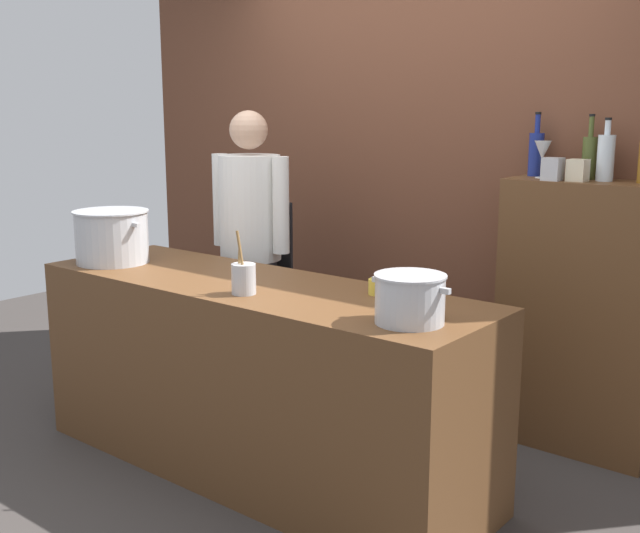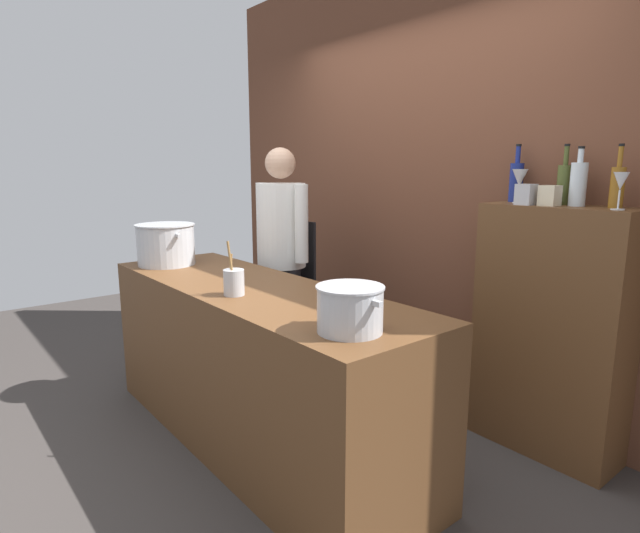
% 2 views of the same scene
% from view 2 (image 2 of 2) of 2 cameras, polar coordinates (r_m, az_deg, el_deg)
% --- Properties ---
extents(ground_plane, '(8.00, 8.00, 0.00)m').
position_cam_2_polar(ground_plane, '(3.10, -7.00, -18.63)').
color(ground_plane, '#383330').
extents(brick_back_panel, '(4.40, 0.10, 3.00)m').
position_cam_2_polar(brick_back_panel, '(3.63, 11.78, 10.34)').
color(brick_back_panel, brown).
rests_on(brick_back_panel, ground_plane).
extents(prep_counter, '(2.27, 0.70, 0.90)m').
position_cam_2_polar(prep_counter, '(2.90, -7.21, -10.88)').
color(prep_counter, brown).
rests_on(prep_counter, ground_plane).
extents(bar_cabinet, '(0.76, 0.32, 1.34)m').
position_cam_2_polar(bar_cabinet, '(3.01, 24.31, -6.62)').
color(bar_cabinet, brown).
rests_on(bar_cabinet, ground_plane).
extents(chef, '(0.53, 0.37, 1.66)m').
position_cam_2_polar(chef, '(3.60, -4.25, 1.98)').
color(chef, black).
rests_on(chef, ground_plane).
extents(stockpot_large, '(0.44, 0.38, 0.27)m').
position_cam_2_polar(stockpot_large, '(3.48, -16.80, 2.37)').
color(stockpot_large, '#B7BABF').
rests_on(stockpot_large, prep_counter).
extents(stockpot_small, '(0.33, 0.27, 0.18)m').
position_cam_2_polar(stockpot_small, '(1.98, 3.36, -4.74)').
color(stockpot_small, '#B7BABF').
rests_on(stockpot_small, prep_counter).
extents(utensil_crock, '(0.10, 0.10, 0.27)m').
position_cam_2_polar(utensil_crock, '(2.58, -9.59, -1.70)').
color(utensil_crock, '#B7BABF').
rests_on(utensil_crock, prep_counter).
extents(butter_jar, '(0.08, 0.08, 0.07)m').
position_cam_2_polar(butter_jar, '(2.43, 2.95, -3.17)').
color(butter_jar, yellow).
rests_on(butter_jar, prep_counter).
extents(wine_bottle_olive, '(0.07, 0.07, 0.31)m').
position_cam_2_polar(wine_bottle_olive, '(2.96, 25.54, 8.38)').
color(wine_bottle_olive, '#475123').
rests_on(wine_bottle_olive, bar_cabinet).
extents(wine_bottle_clear, '(0.08, 0.08, 0.29)m').
position_cam_2_polar(wine_bottle_clear, '(2.88, 26.83, 8.29)').
color(wine_bottle_clear, silver).
rests_on(wine_bottle_clear, bar_cabinet).
extents(wine_bottle_cobalt, '(0.07, 0.07, 0.32)m').
position_cam_2_polar(wine_bottle_cobalt, '(3.10, 21.02, 8.89)').
color(wine_bottle_cobalt, navy).
rests_on(wine_bottle_cobalt, bar_cabinet).
extents(wine_bottle_amber, '(0.06, 0.06, 0.30)m').
position_cam_2_polar(wine_bottle_amber, '(2.83, 30.21, 7.80)').
color(wine_bottle_amber, '#8C5919').
rests_on(wine_bottle_amber, bar_cabinet).
extents(wine_glass_wide, '(0.08, 0.08, 0.18)m').
position_cam_2_polar(wine_glass_wide, '(2.98, 21.37, 9.08)').
color(wine_glass_wide, silver).
rests_on(wine_glass_wide, bar_cabinet).
extents(wine_glass_short, '(0.07, 0.07, 0.17)m').
position_cam_2_polar(wine_glass_short, '(2.71, 30.49, 8.04)').
color(wine_glass_short, silver).
rests_on(wine_glass_short, bar_cabinet).
extents(spice_tin_cream, '(0.09, 0.09, 0.10)m').
position_cam_2_polar(spice_tin_cream, '(2.84, 24.22, 7.22)').
color(spice_tin_cream, beige).
rests_on(spice_tin_cream, bar_cabinet).
extents(spice_tin_silver, '(0.08, 0.08, 0.11)m').
position_cam_2_polar(spice_tin_silver, '(2.86, 21.97, 7.45)').
color(spice_tin_silver, '#B2B2B7').
rests_on(spice_tin_silver, bar_cabinet).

